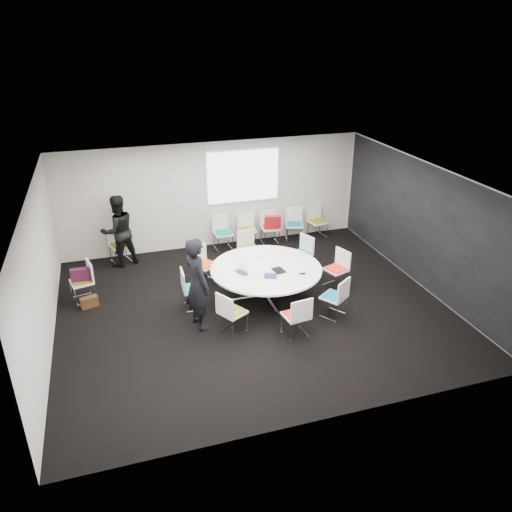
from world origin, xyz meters
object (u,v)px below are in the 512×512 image
object	(u,v)px
chair_ring_d	(206,271)
maroon_bag	(80,275)
chair_back_d	(294,230)
chair_back_e	(317,227)
chair_spare_left	(83,288)
chair_person_back	(121,251)
chair_ring_c	(249,255)
chair_ring_a	(336,276)
chair_ring_g	(296,323)
person_main	(197,284)
chair_ring_f	(232,320)
chair_ring_e	(193,296)
brown_bag	(89,302)
chair_back_a	(223,239)
chair_ring_h	(334,304)
chair_ring_b	(301,260)
cup	(261,257)
conference_table	(266,275)
laptop	(243,272)
person_back	(118,231)
chair_back_c	(270,233)

from	to	relation	value
chair_ring_d	maroon_bag	distance (m)	2.74
chair_back_d	chair_back_e	bearing A→B (deg)	-163.27
chair_ring_d	chair_spare_left	bearing A→B (deg)	-33.24
chair_person_back	maroon_bag	bearing A→B (deg)	44.90
chair_ring_c	maroon_bag	bearing A→B (deg)	-1.21
chair_ring_a	chair_ring_g	bearing A→B (deg)	115.79
chair_person_back	person_main	bearing A→B (deg)	92.73
chair_ring_g	maroon_bag	xyz separation A→B (m)	(-3.92, 2.65, 0.34)
chair_ring_f	chair_back_e	distance (m)	5.28
chair_ring_f	chair_back_d	world-z (taller)	same
chair_ring_e	brown_bag	xyz separation A→B (m)	(-2.12, 0.66, -0.16)
chair_spare_left	chair_back_a	bearing A→B (deg)	-77.31
chair_ring_e	chair_person_back	xyz separation A→B (m)	(-1.33, 2.76, 0.00)
chair_ring_a	chair_back_d	bearing A→B (deg)	-20.75
chair_spare_left	chair_ring_h	bearing A→B (deg)	-127.79
chair_ring_b	cup	distance (m)	1.42
conference_table	laptop	size ratio (longest dim) A/B	7.43
chair_back_a	brown_bag	xyz separation A→B (m)	(-3.45, -2.10, -0.16)
conference_table	chair_back_a	distance (m)	2.86
person_main	brown_bag	bearing A→B (deg)	41.65
cup	person_main	bearing A→B (deg)	-146.00
chair_ring_b	person_back	world-z (taller)	person_back
chair_back_a	brown_bag	size ratio (longest dim) A/B	2.44
maroon_bag	person_main	bearing A→B (deg)	-38.37
chair_ring_g	chair_ring_e	bearing A→B (deg)	128.09
chair_back_a	chair_back_d	xyz separation A→B (m)	(2.03, 0.01, 0.00)
chair_ring_c	chair_back_e	bearing A→B (deg)	-162.51
chair_ring_h	chair_back_d	xyz separation A→B (m)	(0.67, 3.98, 0.00)
chair_ring_c	chair_back_d	bearing A→B (deg)	-153.67
chair_ring_c	cup	distance (m)	1.31
chair_back_d	cup	bearing A→B (deg)	70.22
chair_back_e	person_main	size ratio (longest dim) A/B	0.46
chair_ring_b	chair_ring_h	bearing A→B (deg)	153.82
laptop	chair_spare_left	bearing A→B (deg)	46.29
chair_back_e	chair_back_a	bearing A→B (deg)	-9.91
chair_ring_f	person_main	size ratio (longest dim) A/B	0.46
brown_bag	chair_ring_h	bearing A→B (deg)	-21.14
chair_back_a	person_back	bearing A→B (deg)	-0.79
chair_ring_a	chair_back_d	distance (m)	2.85
chair_ring_a	chair_spare_left	bearing A→B (deg)	59.84
chair_back_c	brown_bag	size ratio (longest dim) A/B	2.44
conference_table	brown_bag	distance (m)	3.82
chair_back_e	maroon_bag	distance (m)	6.56
chair_ring_g	chair_back_d	size ratio (longest dim) A/B	1.00
chair_back_a	chair_spare_left	xyz separation A→B (m)	(-3.55, -1.74, 0.00)
chair_ring_a	chair_ring_d	size ratio (longest dim) A/B	1.00
chair_ring_a	chair_ring_g	world-z (taller)	same
chair_back_e	brown_bag	world-z (taller)	chair_back_e
laptop	cup	bearing A→B (deg)	-72.49
cup	chair_ring_a	bearing A→B (deg)	-14.92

